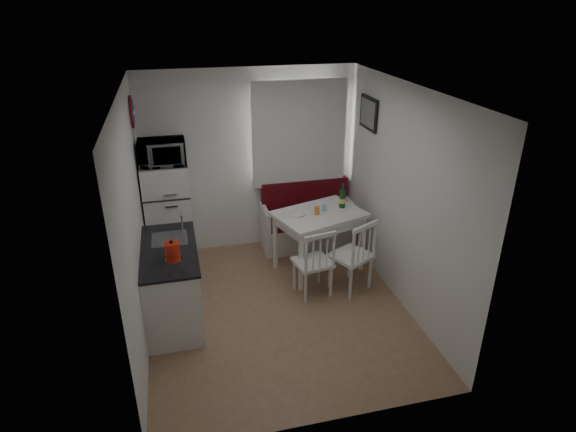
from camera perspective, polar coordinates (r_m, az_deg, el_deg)
name	(u,v)px	position (r m, az deg, el deg)	size (l,w,h in m)	color
floor	(278,309)	(5.91, -1.21, -10.92)	(3.00, 3.50, 0.02)	#8C6B4A
ceiling	(275,90)	(4.88, -1.49, 14.74)	(3.00, 3.50, 0.02)	white
wall_back	(250,162)	(6.87, -4.55, 6.44)	(3.00, 0.02, 2.60)	white
wall_front	(326,300)	(3.79, 4.55, -9.88)	(3.00, 0.02, 2.60)	white
wall_left	(134,225)	(5.18, -17.75, -0.99)	(0.02, 3.50, 2.60)	white
wall_right	(403,198)	(5.75, 13.42, 2.10)	(0.02, 3.50, 2.60)	white
window	(298,137)	(6.89, 1.23, 9.39)	(1.22, 0.06, 1.47)	white
curtain	(300,134)	(6.81, 1.38, 9.64)	(1.35, 0.02, 1.50)	white
kitchen_counter	(172,283)	(5.70, -13.56, -7.70)	(0.62, 1.32, 1.16)	white
wall_sign	(133,112)	(6.30, -17.92, 11.68)	(0.40, 0.40, 0.03)	#184292
picture_frame	(368,113)	(6.47, 9.52, 11.92)	(0.04, 0.52, 0.42)	black
bench	(307,225)	(7.18, 2.29, -1.07)	(1.36, 0.52, 0.98)	white
dining_table	(319,219)	(6.38, 3.71, -0.38)	(1.30, 1.08, 0.84)	white
chair_left	(315,257)	(5.83, 3.25, -4.89)	(0.49, 0.48, 0.49)	white
chair_right	(355,250)	(5.96, 7.89, -4.04)	(0.60, 0.61, 0.52)	white
fridge	(169,216)	(6.67, -13.91, 0.02)	(0.59, 0.59, 1.48)	white
microwave	(162,152)	(6.31, -14.73, 7.29)	(0.58, 0.40, 0.32)	white
kettle	(172,252)	(5.15, -13.55, -4.11)	(0.18, 0.18, 0.25)	red
wine_bottle	(343,196)	(6.47, 6.48, 2.41)	(0.09, 0.09, 0.34)	#143F1D
drinking_glass_orange	(317,211)	(6.26, 3.45, 0.62)	(0.07, 0.07, 0.11)	orange
drinking_glass_blue	(324,207)	(6.39, 4.30, 1.02)	(0.06, 0.06, 0.09)	#8ABEEB
plate	(297,214)	(6.28, 1.07, 0.26)	(0.23, 0.23, 0.02)	white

